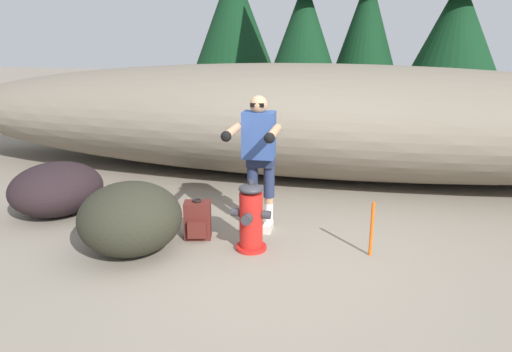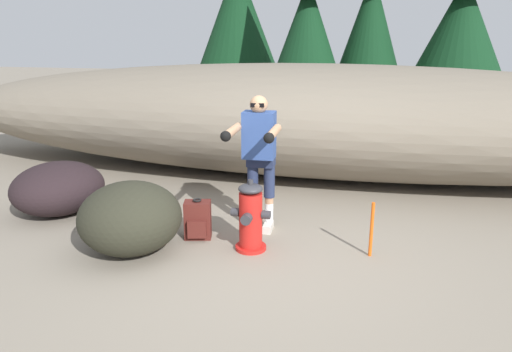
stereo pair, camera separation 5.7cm
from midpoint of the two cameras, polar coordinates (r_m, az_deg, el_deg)
ground_plane at (r=4.97m, az=1.32°, el=-10.65°), size 56.00×56.00×0.04m
dirt_embankment at (r=8.02m, az=7.07°, el=6.78°), size 13.89×3.20×1.83m
fire_hydrant at (r=5.11m, az=-0.34°, el=-5.07°), size 0.43×0.39×0.80m
utility_worker at (r=5.39m, az=0.71°, el=3.45°), size 0.57×0.99×1.63m
spare_backpack at (r=5.49m, az=-6.74°, el=-5.32°), size 0.34×0.34×0.47m
boulder_large at (r=6.70m, az=-22.52°, el=-1.35°), size 1.46×1.52×0.68m
boulder_mid at (r=5.23m, az=-14.61°, el=-4.89°), size 1.50×1.50×0.77m
boulder_small at (r=6.11m, az=-15.31°, el=-3.42°), size 0.89×0.89×0.46m
pine_tree_left at (r=12.56m, az=6.40°, el=18.99°), size 1.93×1.93×5.39m
pine_tree_center at (r=13.66m, az=13.90°, el=19.29°), size 1.85×1.85×5.83m
pine_tree_right at (r=13.79m, az=23.82°, el=17.93°), size 2.42×2.42×5.48m
survey_stake at (r=5.14m, az=14.08°, el=-6.28°), size 0.04×0.04×0.60m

